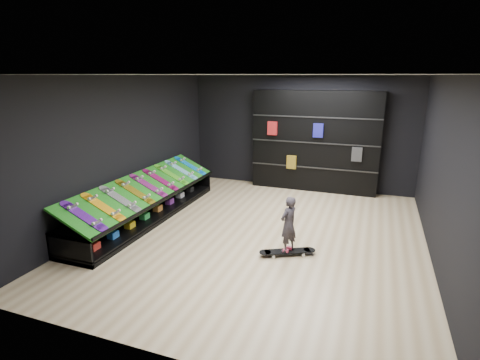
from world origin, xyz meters
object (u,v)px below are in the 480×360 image
(back_shelving, at_px, (315,142))
(child, at_px, (288,235))
(display_rack, at_px, (148,207))
(floor_skateboard, at_px, (287,253))

(back_shelving, relative_size, child, 5.61)
(display_rack, bearing_deg, floor_skateboard, -11.91)
(display_rack, bearing_deg, back_shelving, 47.99)
(back_shelving, bearing_deg, floor_skateboard, -86.40)
(child, bearing_deg, floor_skateboard, 180.00)
(display_rack, height_order, child, child)
(display_rack, relative_size, child, 7.70)
(display_rack, xyz_separation_m, floor_skateboard, (3.24, -0.68, -0.21))
(floor_skateboard, bearing_deg, display_rack, 141.05)
(display_rack, xyz_separation_m, back_shelving, (2.99, 3.32, 1.06))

